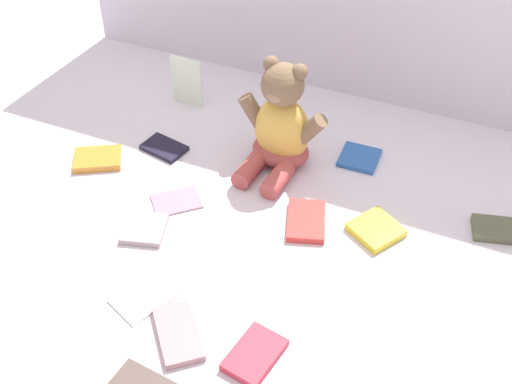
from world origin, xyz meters
The scene contains 14 objects.
ground_plane centered at (0.00, 0.00, 0.00)m, with size 3.20×3.20×0.00m, color silver.
teddy_bear centered at (-0.05, 0.13, 0.10)m, with size 0.23×0.21×0.27m.
book_case_0 centered at (0.13, 0.21, 0.01)m, with size 0.09×0.09×0.01m, color #285BAE.
book_case_1 centered at (0.08, -0.05, 0.01)m, with size 0.08×0.12×0.02m, color red.
book_case_2 centered at (-0.23, -0.21, 0.01)m, with size 0.09×0.09×0.01m, color #A89496.
book_case_4 centered at (0.48, 0.09, 0.01)m, with size 0.07×0.13×0.02m, color #52533D.
book_case_5 centered at (-0.03, -0.43, 0.01)m, with size 0.07×0.14×0.02m, color #B07F85.
book_case_6 centered at (-0.45, -0.05, 0.01)m, with size 0.08×0.11×0.02m, color orange.
book_case_7 centered at (-0.21, -0.10, 0.00)m, with size 0.08×0.11×0.01m, color #AB7B91.
book_case_8 centered at (-0.33, 0.06, 0.01)m, with size 0.07×0.11×0.01m, color black.
book_case_9 centered at (0.12, -0.41, 0.01)m, with size 0.08×0.12×0.02m, color #BD3144.
book_case_10 centered at (-0.37, 0.26, 0.07)m, with size 0.09×0.01×0.14m, color white.
book_case_11 centered at (-0.14, -0.37, 0.00)m, with size 0.09×0.11×0.01m, color white.
book_case_12 centered at (0.23, -0.02, 0.01)m, with size 0.10×0.10×0.02m, color gold.
Camera 1 is at (0.40, -1.07, 1.06)m, focal length 47.73 mm.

